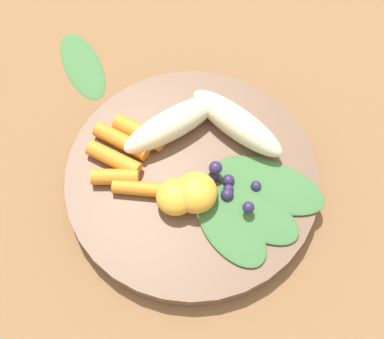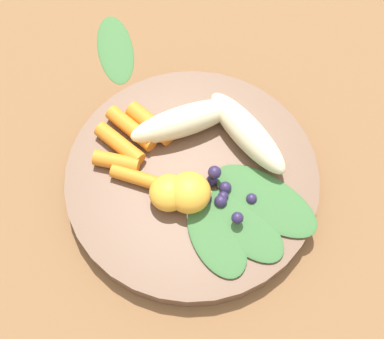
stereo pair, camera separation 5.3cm
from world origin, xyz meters
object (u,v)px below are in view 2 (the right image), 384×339
(banana_peeled_left, at_px, (186,121))
(banana_peeled_right, at_px, (247,132))
(bowl, at_px, (192,178))
(kale_leaf_stray, at_px, (115,48))
(orange_segment_near, at_px, (189,192))

(banana_peeled_left, relative_size, banana_peeled_right, 1.00)
(bowl, height_order, banana_peeled_left, banana_peeled_left)
(bowl, distance_m, banana_peeled_left, 0.06)
(bowl, bearing_deg, banana_peeled_left, -2.83)
(banana_peeled_left, bearing_deg, kale_leaf_stray, -75.62)
(banana_peeled_left, bearing_deg, bowl, 75.87)
(kale_leaf_stray, bearing_deg, bowl, -164.66)
(banana_peeled_right, relative_size, kale_leaf_stray, 1.08)
(banana_peeled_right, bearing_deg, orange_segment_near, 102.66)
(banana_peeled_left, relative_size, orange_segment_near, 2.70)
(bowl, xyz_separation_m, banana_peeled_left, (0.06, -0.00, 0.03))
(bowl, xyz_separation_m, banana_peeled_right, (0.03, -0.06, 0.03))
(bowl, relative_size, banana_peeled_left, 2.25)
(orange_segment_near, bearing_deg, kale_leaf_stray, 14.43)
(banana_peeled_right, height_order, orange_segment_near, same)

